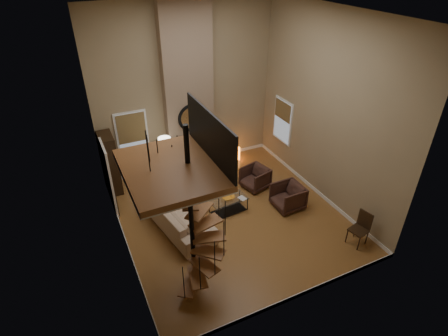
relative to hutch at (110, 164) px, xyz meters
name	(u,v)px	position (x,y,z in m)	size (l,w,h in m)	color
ground	(230,215)	(2.77, -2.79, -0.95)	(6.00, 6.50, 0.01)	#AA7237
back_wall	(186,90)	(2.77, 0.46, 1.80)	(6.00, 0.02, 5.50)	#9B8764
front_wall	(309,201)	(2.77, -6.04, 1.80)	(6.00, 0.02, 5.50)	#9B8764
left_wall	(110,156)	(-0.23, -2.79, 1.80)	(0.02, 6.50, 5.50)	#9B8764
right_wall	(326,110)	(5.77, -2.79, 1.80)	(0.02, 6.50, 5.50)	#9B8764
ceiling	(232,13)	(2.77, -2.79, 4.54)	(6.00, 6.50, 0.01)	silver
baseboard_back	(190,162)	(2.77, 0.45, -0.89)	(6.00, 0.02, 0.12)	white
baseboard_front	(294,297)	(2.77, -6.03, -0.89)	(6.00, 0.02, 0.12)	white
baseboard_left	(127,245)	(-0.22, -2.79, -0.89)	(0.02, 6.50, 0.12)	white
baseboard_right	(313,188)	(5.76, -2.79, -0.89)	(0.02, 6.50, 0.12)	white
chimney_breast	(188,92)	(2.77, 0.27, 1.80)	(1.60, 0.38, 5.50)	#8C725B
hearth	(197,172)	(2.77, -0.22, -0.93)	(1.50, 0.60, 0.04)	black
firebox	(194,155)	(2.77, 0.07, -0.40)	(0.95, 0.02, 0.72)	black
mantel	(194,140)	(2.77, -0.01, 0.20)	(1.70, 0.18, 0.06)	white
mirror_frame	(192,118)	(2.77, 0.05, 1.00)	(0.94, 0.94, 0.10)	black
mirror_disc	(192,118)	(2.77, 0.06, 1.00)	(0.80, 0.80, 0.01)	white
vase_left	(177,139)	(2.22, 0.03, 0.35)	(0.24, 0.24, 0.25)	black
vase_right	(209,133)	(3.37, 0.03, 0.33)	(0.20, 0.20, 0.21)	#1B605D
window_back	(132,133)	(0.87, 0.43, 0.67)	(1.02, 0.06, 1.52)	white
window_right	(283,120)	(5.74, -0.79, 0.68)	(0.06, 1.02, 1.52)	white
entry_door	(110,178)	(-0.18, -0.99, 0.10)	(0.10, 1.05, 2.16)	white
loft	(175,166)	(0.73, -4.59, 2.29)	(1.70, 2.20, 1.09)	#945C30
spiral_stair	(192,221)	(0.99, -4.58, 0.83)	(1.47, 1.47, 4.06)	black
hutch	(110,164)	(0.00, 0.00, 0.00)	(0.41, 0.88, 1.96)	black
sofa	(177,216)	(1.24, -2.62, -0.55)	(2.51, 0.98, 0.73)	tan
armchair_near	(257,177)	(4.20, -1.82, -0.60)	(0.76, 0.79, 0.72)	#3F251D
armchair_far	(290,196)	(4.59, -3.15, -0.60)	(0.82, 0.85, 0.77)	#3F251D
coffee_table	(229,204)	(2.81, -2.62, -0.67)	(1.13, 0.64, 0.43)	silver
bowl	(228,197)	(2.81, -2.57, -0.45)	(0.38, 0.38, 0.09)	orange
book	(242,199)	(3.16, -2.77, -0.49)	(0.18, 0.24, 0.02)	gray
floor_lamp	(165,146)	(1.66, -0.47, 0.46)	(0.39, 0.39, 1.70)	black
accent_lamp	(238,153)	(4.46, -0.03, -0.70)	(0.13, 0.13, 0.48)	orange
side_chair	(361,227)	(5.35, -5.23, -0.42)	(0.51, 0.49, 0.93)	black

